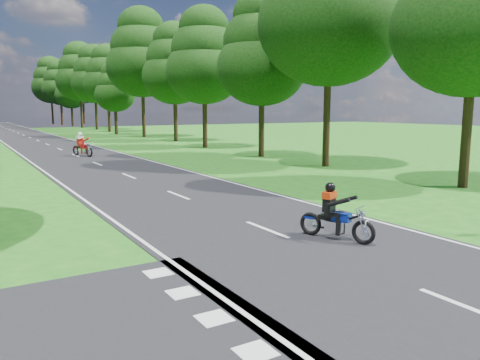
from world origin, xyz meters
TOP-DOWN VIEW (x-y plane):
  - ground at (0.00, 0.00)m, footprint 160.00×160.00m
  - main_road at (0.00, 50.00)m, footprint 7.00×140.00m
  - road_markings at (-0.14, 48.13)m, footprint 7.40×140.00m
  - treeline at (1.43, 60.06)m, footprint 40.00×115.35m
  - rider_near_blue at (0.94, 0.29)m, footprint 1.18×1.83m
  - rider_far_red at (0.30, 25.14)m, footprint 1.30×2.11m

SIDE VIEW (x-z plane):
  - ground at x=0.00m, z-range 0.00..0.00m
  - main_road at x=0.00m, z-range 0.00..0.02m
  - road_markings at x=-0.14m, z-range 0.02..0.03m
  - rider_near_blue at x=0.94m, z-range 0.02..1.47m
  - rider_far_red at x=0.30m, z-range 0.02..1.69m
  - treeline at x=1.43m, z-range 0.86..15.65m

